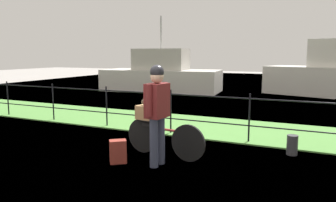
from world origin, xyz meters
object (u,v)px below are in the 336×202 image
object	(u,v)px
wooden_crate	(148,112)
cyclist_person	(157,106)
bicycle_main	(164,138)
moored_boat_mid	(161,75)
mooring_bollard	(292,145)
terrier_dog	(149,102)
backpack_on_paving	(118,152)

from	to	relation	value
wooden_crate	cyclist_person	distance (m)	0.72
bicycle_main	moored_boat_mid	world-z (taller)	moored_boat_mid
bicycle_main	moored_boat_mid	bearing A→B (deg)	116.26
wooden_crate	cyclist_person	world-z (taller)	cyclist_person
wooden_crate	mooring_bollard	xyz separation A→B (m)	(2.47, 1.04, -0.60)
bicycle_main	mooring_bollard	world-z (taller)	bicycle_main
terrier_dog	backpack_on_paving	world-z (taller)	terrier_dog
bicycle_main	backpack_on_paving	bearing A→B (deg)	-130.62
backpack_on_paving	wooden_crate	bearing A→B (deg)	-145.09
moored_boat_mid	bicycle_main	bearing A→B (deg)	-63.74
bicycle_main	backpack_on_paving	distance (m)	0.87
terrier_dog	cyclist_person	bearing A→B (deg)	-49.87
bicycle_main	terrier_dog	distance (m)	0.72
wooden_crate	backpack_on_paving	bearing A→B (deg)	-106.71
cyclist_person	backpack_on_paving	bearing A→B (deg)	-164.78
mooring_bollard	bicycle_main	bearing A→B (deg)	-152.89
bicycle_main	moored_boat_mid	size ratio (longest dim) A/B	0.27
backpack_on_paving	mooring_bollard	size ratio (longest dim) A/B	1.08
wooden_crate	moored_boat_mid	world-z (taller)	moored_boat_mid
terrier_dog	mooring_bollard	bearing A→B (deg)	23.11
backpack_on_paving	terrier_dog	bearing A→B (deg)	-147.02
wooden_crate	terrier_dog	world-z (taller)	terrier_dog
wooden_crate	moored_boat_mid	distance (m)	10.37
wooden_crate	mooring_bollard	bearing A→B (deg)	22.84
bicycle_main	cyclist_person	xyz separation A→B (m)	(0.11, -0.47, 0.66)
cyclist_person	mooring_bollard	xyz separation A→B (m)	(2.01, 1.55, -0.82)
backpack_on_paving	moored_boat_mid	distance (m)	10.94
cyclist_person	backpack_on_paving	world-z (taller)	cyclist_person
terrier_dog	cyclist_person	distance (m)	0.67
bicycle_main	backpack_on_paving	size ratio (longest dim) A/B	4.05
backpack_on_paving	mooring_bollard	distance (m)	3.19
backpack_on_paving	moored_boat_mid	xyz separation A→B (m)	(-4.11, 10.12, 0.58)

